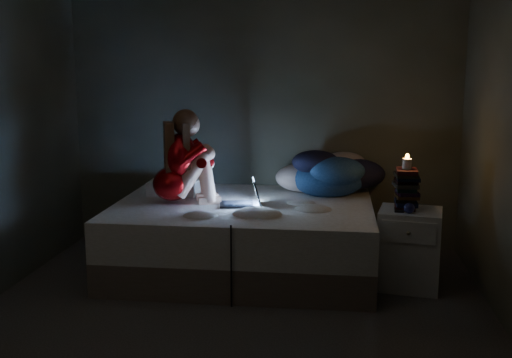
% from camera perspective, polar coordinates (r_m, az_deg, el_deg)
% --- Properties ---
extents(floor, '(3.60, 3.80, 0.02)m').
position_cam_1_polar(floor, '(4.28, -2.39, -13.19)').
color(floor, '#2B2623').
rests_on(floor, ground).
extents(wall_back, '(3.60, 0.02, 2.60)m').
position_cam_1_polar(wall_back, '(5.83, 0.63, 6.49)').
color(wall_back, '#33372B').
rests_on(wall_back, ground).
extents(wall_front, '(3.60, 0.02, 2.60)m').
position_cam_1_polar(wall_front, '(2.10, -11.29, -1.06)').
color(wall_front, '#33372B').
rests_on(wall_front, ground).
extents(bed, '(2.10, 1.57, 0.58)m').
position_cam_1_polar(bed, '(5.22, -1.12, -5.30)').
color(bed, '#B9B3A4').
rests_on(bed, ground).
extents(pillow, '(0.42, 0.30, 0.12)m').
position_cam_1_polar(pillow, '(5.53, -7.50, -0.76)').
color(pillow, white).
rests_on(pillow, bed).
extents(woman, '(0.56, 0.46, 0.78)m').
position_cam_1_polar(woman, '(5.11, -7.72, 2.02)').
color(woman, '#720B05').
rests_on(woman, bed).
extents(laptop, '(0.36, 0.29, 0.23)m').
position_cam_1_polar(laptop, '(5.04, -1.52, -1.15)').
color(laptop, black).
rests_on(laptop, bed).
extents(clothes_pile, '(0.75, 0.63, 0.41)m').
position_cam_1_polar(clothes_pile, '(5.50, 6.57, 0.73)').
color(clothes_pile, navy).
rests_on(clothes_pile, bed).
extents(nightstand, '(0.52, 0.48, 0.61)m').
position_cam_1_polar(nightstand, '(4.97, 13.79, -6.19)').
color(nightstand, silver).
rests_on(nightstand, ground).
extents(book_stack, '(0.19, 0.25, 0.32)m').
position_cam_1_polar(book_stack, '(4.90, 13.51, -0.77)').
color(book_stack, black).
rests_on(book_stack, nightstand).
extents(candle, '(0.07, 0.07, 0.08)m').
position_cam_1_polar(candle, '(4.87, 13.62, 1.56)').
color(candle, beige).
rests_on(candle, book_stack).
extents(phone, '(0.08, 0.15, 0.01)m').
position_cam_1_polar(phone, '(4.83, 13.03, -2.81)').
color(phone, black).
rests_on(phone, nightstand).
extents(blue_orb, '(0.08, 0.08, 0.08)m').
position_cam_1_polar(blue_orb, '(4.77, 14.04, -2.61)').
color(blue_orb, '#1B1D50').
rests_on(blue_orb, nightstand).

